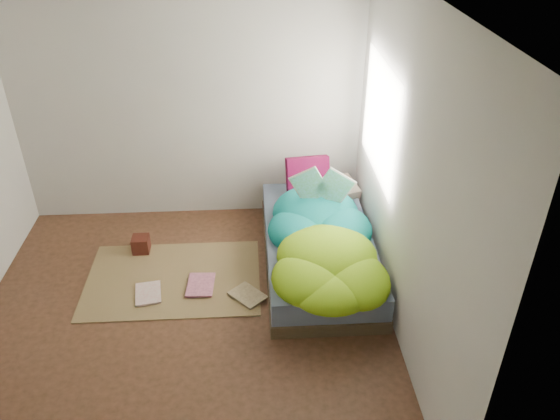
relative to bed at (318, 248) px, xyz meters
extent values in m
cube|color=#3B2816|center=(-1.22, -0.72, -0.17)|extent=(3.50, 3.50, 0.00)
cube|color=#B8B4AF|center=(-1.22, 1.03, 1.13)|extent=(3.50, 0.04, 2.60)
cube|color=#B8B4AF|center=(-1.22, -2.47, 1.13)|extent=(3.50, 0.04, 2.60)
cube|color=#B8B4AF|center=(0.53, -0.72, 1.13)|extent=(0.04, 3.50, 2.60)
cube|color=white|center=(0.52, 0.18, 1.23)|extent=(0.01, 1.00, 1.20)
cube|color=#3D3221|center=(0.00, 0.00, -0.11)|extent=(1.00, 2.00, 0.12)
cube|color=slate|center=(0.00, 0.00, 0.06)|extent=(0.98, 1.96, 0.22)
cube|color=brown|center=(-1.37, -0.17, -0.16)|extent=(1.60, 1.10, 0.01)
cube|color=beige|center=(0.22, 0.70, 0.23)|extent=(0.59, 0.47, 0.12)
cube|color=#4B0527|center=(-0.04, 0.70, 0.39)|extent=(0.45, 0.18, 0.43)
cube|color=#38120C|center=(-1.73, 0.28, -0.08)|extent=(0.16, 0.16, 0.16)
imported|color=silver|center=(-1.68, -0.41, -0.14)|extent=(0.27, 0.34, 0.02)
imported|color=pink|center=(-1.23, -0.30, -0.14)|extent=(0.26, 0.34, 0.03)
imported|color=tan|center=(-0.76, -0.55, -0.14)|extent=(0.37, 0.38, 0.02)
camera|label=1|loc=(-0.62, -4.19, 3.08)|focal=35.00mm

